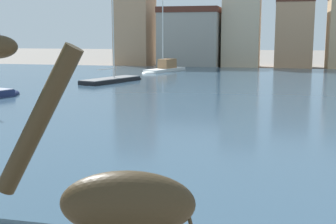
# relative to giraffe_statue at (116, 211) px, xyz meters

# --- Properties ---
(harbor_water) EXTENTS (83.73, 51.87, 0.28)m
(harbor_water) POSITION_rel_giraffe_statue_xyz_m (-2.58, 29.63, -2.17)
(harbor_water) COLOR #334C60
(harbor_water) RESTS_ON ground
(giraffe_statue) EXTENTS (2.57, 0.94, 4.53)m
(giraffe_statue) POSITION_rel_giraffe_statue_xyz_m (0.00, 0.00, 0.00)
(giraffe_statue) COLOR #382B19
(giraffe_statue) RESTS_ON ground
(sailboat_white) EXTENTS (3.91, 8.23, 8.93)m
(sailboat_white) POSITION_rel_giraffe_statue_xyz_m (-11.25, 46.95, -1.75)
(sailboat_white) COLOR white
(sailboat_white) RESTS_ON ground
(sailboat_black) EXTENTS (4.04, 7.75, 7.61)m
(sailboat_black) POSITION_rel_giraffe_statue_xyz_m (-12.53, 34.03, -1.95)
(sailboat_black) COLOR black
(sailboat_black) RESTS_ON ground
(townhouse_corner_house) EXTENTS (5.18, 5.87, 13.72)m
(townhouse_corner_house) POSITION_rel_giraffe_statue_xyz_m (-18.95, 60.19, 4.56)
(townhouse_corner_house) COLOR tan
(townhouse_corner_house) RESTS_ON ground
(townhouse_tall_gabled) EXTENTS (8.46, 7.77, 8.37)m
(townhouse_tall_gabled) POSITION_rel_giraffe_statue_xyz_m (-10.30, 59.30, 1.89)
(townhouse_tall_gabled) COLOR gray
(townhouse_tall_gabled) RESTS_ON ground
(townhouse_wide_warehouse) EXTENTS (5.15, 6.14, 11.73)m
(townhouse_wide_warehouse) POSITION_rel_giraffe_statue_xyz_m (-3.22, 60.35, 3.57)
(townhouse_wide_warehouse) COLOR #C6B293
(townhouse_wide_warehouse) RESTS_ON ground
(townhouse_narrow_midrow) EXTENTS (5.13, 5.73, 9.75)m
(townhouse_narrow_midrow) POSITION_rel_giraffe_statue_xyz_m (3.90, 61.40, 2.58)
(townhouse_narrow_midrow) COLOR tan
(townhouse_narrow_midrow) RESTS_ON ground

